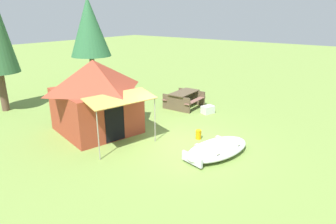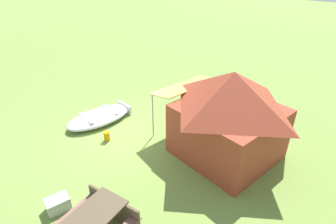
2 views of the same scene
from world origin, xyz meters
name	(u,v)px [view 1 (image 1 of 2)]	position (x,y,z in m)	size (l,w,h in m)	color
ground_plane	(181,144)	(0.00, 0.00, 0.00)	(80.00, 80.00, 0.00)	olive
beached_rowboat	(217,149)	(0.02, -1.42, 0.20)	(2.78, 1.79, 0.39)	silver
canvas_cabin_tent	(95,95)	(-0.97, 3.37, 1.46)	(3.46, 4.38, 2.81)	#9B3B27
picnic_table	(184,98)	(3.68, 2.40, 0.48)	(1.73, 1.61, 0.78)	brown
cooler_box	(208,110)	(3.56, 0.98, 0.18)	(0.56, 0.40, 0.35)	silver
fuel_can	(198,135)	(0.75, -0.25, 0.17)	(0.21, 0.21, 0.34)	orange
pine_tree_back_right	(89,27)	(3.92, 9.56, 3.64)	(2.44, 2.44, 5.42)	brown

